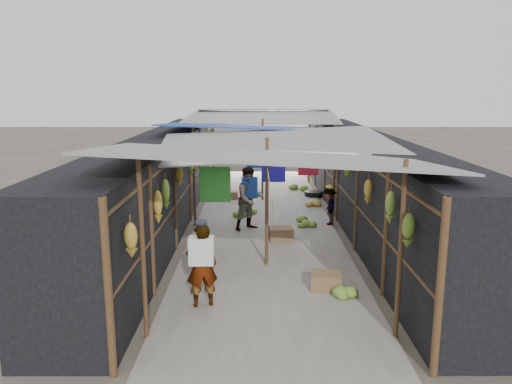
{
  "coord_description": "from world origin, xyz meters",
  "views": [
    {
      "loc": [
        -0.23,
        -6.63,
        3.53
      ],
      "look_at": [
        -0.21,
        4.31,
        1.25
      ],
      "focal_mm": 35.0,
      "sensor_mm": 36.0,
      "label": 1
    }
  ],
  "objects_px": {
    "crate_near": "(281,234)",
    "vendor_seated": "(329,206)",
    "vendor_elderly": "(202,266)",
    "black_basin": "(313,194)",
    "shopper_blue": "(250,199)"
  },
  "relations": [
    {
      "from": "vendor_elderly",
      "to": "shopper_blue",
      "type": "relative_size",
      "value": 0.88
    },
    {
      "from": "black_basin",
      "to": "vendor_elderly",
      "type": "distance_m",
      "value": 8.97
    },
    {
      "from": "vendor_elderly",
      "to": "vendor_seated",
      "type": "bearing_deg",
      "value": -135.57
    },
    {
      "from": "crate_near",
      "to": "vendor_elderly",
      "type": "height_order",
      "value": "vendor_elderly"
    },
    {
      "from": "crate_near",
      "to": "vendor_seated",
      "type": "distance_m",
      "value": 1.95
    },
    {
      "from": "black_basin",
      "to": "crate_near",
      "type": "bearing_deg",
      "value": -105.06
    },
    {
      "from": "black_basin",
      "to": "vendor_elderly",
      "type": "bearing_deg",
      "value": -108.23
    },
    {
      "from": "crate_near",
      "to": "vendor_seated",
      "type": "relative_size",
      "value": 0.54
    },
    {
      "from": "vendor_elderly",
      "to": "shopper_blue",
      "type": "height_order",
      "value": "shopper_blue"
    },
    {
      "from": "crate_near",
      "to": "vendor_seated",
      "type": "xyz_separation_m",
      "value": [
        1.32,
        1.4,
        0.34
      ]
    },
    {
      "from": "black_basin",
      "to": "shopper_blue",
      "type": "relative_size",
      "value": 0.37
    },
    {
      "from": "vendor_elderly",
      "to": "vendor_seated",
      "type": "distance_m",
      "value": 5.72
    },
    {
      "from": "crate_near",
      "to": "vendor_elderly",
      "type": "xyz_separation_m",
      "value": [
        -1.48,
        -3.58,
        0.54
      ]
    },
    {
      "from": "crate_near",
      "to": "shopper_blue",
      "type": "xyz_separation_m",
      "value": [
        -0.75,
        0.98,
        0.64
      ]
    },
    {
      "from": "vendor_elderly",
      "to": "black_basin",
      "type": "bearing_deg",
      "value": -124.46
    }
  ]
}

